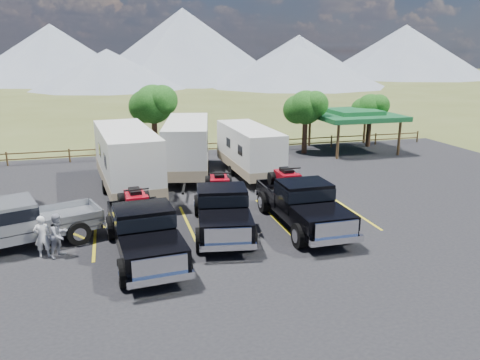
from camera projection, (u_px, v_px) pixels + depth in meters
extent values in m
plane|color=#474E21|center=(259.00, 259.00, 17.56)|extent=(320.00, 320.00, 0.00)
cube|color=black|center=(238.00, 230.00, 20.34)|extent=(44.00, 34.00, 0.04)
cube|color=gold|center=(95.00, 235.00, 19.73)|extent=(0.12, 5.50, 0.01)
cube|color=gold|center=(189.00, 226.00, 20.76)|extent=(0.12, 5.50, 0.01)
cube|color=gold|center=(274.00, 218.00, 21.78)|extent=(0.12, 5.50, 0.01)
cube|color=gold|center=(351.00, 210.00, 22.80)|extent=(0.12, 5.50, 0.01)
cylinder|color=black|center=(305.00, 135.00, 35.29)|extent=(0.39, 0.39, 2.80)
sphere|color=#144010|center=(306.00, 107.00, 34.73)|extent=(2.52, 2.52, 2.52)
sphere|color=#144010|center=(315.00, 104.00, 34.38)|extent=(1.98, 1.98, 1.98)
sphere|color=#144010|center=(297.00, 109.00, 35.02)|extent=(2.16, 2.16, 2.16)
cylinder|color=black|center=(369.00, 132.00, 37.79)|extent=(0.38, 0.38, 2.52)
sphere|color=#144010|center=(370.00, 108.00, 37.29)|extent=(2.24, 2.24, 2.24)
sphere|color=#144010|center=(379.00, 105.00, 36.97)|extent=(1.76, 1.76, 1.76)
sphere|color=#144010|center=(363.00, 110.00, 37.54)|extent=(1.92, 1.92, 1.92)
cylinder|color=black|center=(155.00, 136.00, 34.30)|extent=(0.41, 0.41, 3.08)
sphere|color=#144010|center=(153.00, 104.00, 33.68)|extent=(2.80, 2.80, 2.80)
sphere|color=#144010|center=(162.00, 100.00, 33.29)|extent=(2.20, 2.20, 2.20)
sphere|color=#144010|center=(145.00, 106.00, 34.00)|extent=(2.40, 2.40, 2.40)
cylinder|color=brown|center=(7.00, 159.00, 31.56)|extent=(0.12, 0.12, 1.00)
cylinder|color=brown|center=(70.00, 156.00, 32.58)|extent=(0.12, 0.12, 1.00)
cylinder|color=brown|center=(128.00, 153.00, 33.60)|extent=(0.12, 0.12, 1.00)
cylinder|color=brown|center=(184.00, 150.00, 34.62)|extent=(0.12, 0.12, 1.00)
cylinder|color=brown|center=(236.00, 147.00, 35.64)|extent=(0.12, 0.12, 1.00)
cylinder|color=brown|center=(285.00, 144.00, 36.67)|extent=(0.12, 0.12, 1.00)
cylinder|color=brown|center=(331.00, 142.00, 37.69)|extent=(0.12, 0.12, 1.00)
cylinder|color=brown|center=(376.00, 139.00, 38.71)|extent=(0.12, 0.12, 1.00)
cylinder|color=brown|center=(417.00, 137.00, 39.73)|extent=(0.12, 0.12, 1.00)
cube|color=brown|center=(210.00, 149.00, 35.15)|extent=(36.00, 0.06, 0.08)
cube|color=brown|center=(210.00, 144.00, 35.04)|extent=(36.00, 0.06, 0.08)
cylinder|color=brown|center=(338.00, 142.00, 33.38)|extent=(0.20, 0.20, 2.60)
cylinder|color=brown|center=(310.00, 131.00, 38.02)|extent=(0.20, 0.20, 2.60)
cylinder|color=brown|center=(399.00, 138.00, 34.65)|extent=(0.20, 0.20, 2.60)
cylinder|color=brown|center=(365.00, 128.00, 39.30)|extent=(0.20, 0.20, 2.60)
cube|color=#1C6334|center=(354.00, 116.00, 35.95)|extent=(6.20, 6.20, 0.35)
cube|color=#1C6334|center=(354.00, 112.00, 35.87)|extent=(3.50, 3.50, 0.35)
cone|color=slate|center=(52.00, 53.00, 115.19)|extent=(44.00, 44.00, 14.00)
cone|color=slate|center=(184.00, 45.00, 119.11)|extent=(52.00, 52.00, 18.00)
cone|color=slate|center=(298.00, 57.00, 134.18)|extent=(40.00, 40.00, 12.00)
cone|color=slate|center=(404.00, 51.00, 138.24)|extent=(50.00, 50.00, 15.00)
cone|color=slate|center=(108.00, 69.00, 96.07)|extent=(32.00, 32.00, 8.00)
cone|color=slate|center=(295.00, 65.00, 103.38)|extent=(40.00, 40.00, 9.00)
cube|color=black|center=(144.00, 239.00, 17.54)|extent=(2.52, 6.37, 0.39)
cube|color=black|center=(154.00, 251.00, 15.53)|extent=(2.25, 2.13, 0.55)
cube|color=black|center=(144.00, 221.00, 17.21)|extent=(2.19, 1.87, 1.09)
cube|color=black|center=(144.00, 216.00, 17.16)|extent=(2.24, 1.94, 0.49)
cube|color=black|center=(136.00, 215.00, 19.23)|extent=(2.31, 2.79, 0.60)
cube|color=silver|center=(160.00, 266.00, 14.54)|extent=(1.75, 0.23, 0.60)
cube|color=silver|center=(161.00, 279.00, 14.59)|extent=(2.15, 0.37, 0.24)
cube|color=silver|center=(133.00, 213.00, 20.52)|extent=(2.15, 0.35, 0.24)
cylinder|color=black|center=(124.00, 273.00, 15.29)|extent=(0.41, 1.01, 0.98)
cylinder|color=black|center=(185.00, 264.00, 15.97)|extent=(0.41, 1.01, 0.98)
cylinder|color=black|center=(111.00, 228.00, 19.20)|extent=(0.41, 1.01, 0.98)
cylinder|color=black|center=(161.00, 222.00, 19.89)|extent=(0.41, 1.01, 0.98)
cube|color=maroon|center=(135.00, 198.00, 19.04)|extent=(0.88, 1.48, 0.38)
cube|color=black|center=(135.00, 192.00, 18.97)|extent=(0.50, 0.85, 0.20)
cube|color=maroon|center=(137.00, 200.00, 18.47)|extent=(0.90, 0.45, 0.24)
cylinder|color=black|center=(136.00, 190.00, 18.46)|extent=(0.98, 0.15, 0.07)
cylinder|color=black|center=(125.00, 209.00, 18.39)|extent=(0.33, 0.63, 0.61)
cylinder|color=black|center=(150.00, 206.00, 18.72)|extent=(0.33, 0.63, 0.61)
cylinder|color=black|center=(122.00, 200.00, 19.48)|extent=(0.33, 0.63, 0.61)
cylinder|color=black|center=(145.00, 198.00, 19.80)|extent=(0.33, 0.63, 0.61)
cube|color=black|center=(222.00, 216.00, 20.09)|extent=(2.94, 6.36, 0.39)
cube|color=black|center=(226.00, 224.00, 18.01)|extent=(2.35, 2.24, 0.54)
cube|color=black|center=(222.00, 199.00, 19.76)|extent=(2.26, 1.98, 1.07)
cube|color=black|center=(222.00, 196.00, 19.72)|extent=(2.32, 2.05, 0.48)
cube|color=black|center=(219.00, 196.00, 21.87)|extent=(2.45, 2.88, 0.59)
cube|color=silver|center=(228.00, 236.00, 16.97)|extent=(1.71, 0.36, 0.59)
cube|color=silver|center=(228.00, 247.00, 17.02)|extent=(2.11, 0.53, 0.24)
cube|color=silver|center=(218.00, 195.00, 23.20)|extent=(2.11, 0.51, 0.24)
cylinder|color=black|center=(200.00, 240.00, 18.00)|extent=(0.47, 1.01, 0.97)
cylinder|color=black|center=(252.00, 238.00, 18.21)|extent=(0.47, 1.01, 0.97)
cylinder|color=black|center=(198.00, 205.00, 22.08)|extent=(0.47, 1.01, 0.97)
cylinder|color=black|center=(240.00, 204.00, 22.28)|extent=(0.47, 1.01, 0.97)
cube|color=maroon|center=(219.00, 181.00, 21.67)|extent=(0.97, 1.50, 0.38)
cube|color=black|center=(219.00, 175.00, 21.60)|extent=(0.55, 0.86, 0.19)
cube|color=maroon|center=(220.00, 182.00, 21.08)|extent=(0.91, 0.51, 0.24)
cylinder|color=black|center=(220.00, 173.00, 21.08)|extent=(0.96, 0.22, 0.06)
cylinder|color=black|center=(209.00, 189.00, 21.11)|extent=(0.37, 0.64, 0.60)
cylinder|color=black|center=(231.00, 188.00, 21.21)|extent=(0.37, 0.64, 0.60)
cylinder|color=black|center=(208.00, 182.00, 22.25)|extent=(0.37, 0.64, 0.60)
cylinder|color=black|center=(228.00, 181.00, 22.34)|extent=(0.37, 0.64, 0.60)
cube|color=black|center=(302.00, 211.00, 20.62)|extent=(2.07, 6.36, 0.40)
cube|color=black|center=(324.00, 218.00, 18.53)|extent=(2.15, 2.01, 0.56)
cube|color=black|center=(304.00, 194.00, 20.29)|extent=(2.10, 1.75, 1.11)
cube|color=black|center=(304.00, 191.00, 20.24)|extent=(2.15, 1.81, 0.50)
cube|color=black|center=(286.00, 191.00, 22.40)|extent=(2.15, 2.68, 0.61)
cube|color=silver|center=(337.00, 229.00, 17.49)|extent=(1.78, 0.10, 0.61)
cube|color=silver|center=(337.00, 241.00, 17.54)|extent=(2.18, 0.21, 0.25)
cube|color=silver|center=(276.00, 191.00, 23.74)|extent=(2.18, 0.19, 0.25)
cylinder|color=black|center=(299.00, 236.00, 18.36)|extent=(0.34, 1.00, 1.00)
cylinder|color=black|center=(347.00, 230.00, 18.90)|extent=(0.34, 1.00, 1.00)
cylinder|color=black|center=(264.00, 202.00, 22.45)|extent=(0.34, 1.00, 1.00)
cylinder|color=black|center=(304.00, 198.00, 23.00)|extent=(0.34, 1.00, 1.00)
cube|color=maroon|center=(286.00, 176.00, 22.20)|extent=(0.78, 1.45, 0.39)
cube|color=black|center=(286.00, 171.00, 22.13)|extent=(0.45, 0.84, 0.20)
cube|color=maroon|center=(291.00, 177.00, 21.60)|extent=(0.89, 0.39, 0.25)
cylinder|color=black|center=(291.00, 169.00, 21.60)|extent=(1.00, 0.07, 0.07)
cylinder|color=black|center=(281.00, 185.00, 21.56)|extent=(0.29, 0.62, 0.62)
cylinder|color=black|center=(301.00, 183.00, 21.82)|extent=(0.29, 0.62, 0.62)
cylinder|color=black|center=(272.00, 178.00, 22.70)|extent=(0.29, 0.62, 0.62)
cylinder|color=black|center=(291.00, 177.00, 22.96)|extent=(0.29, 0.62, 0.62)
cube|color=silver|center=(127.00, 156.00, 25.10)|extent=(3.40, 8.31, 2.91)
cube|color=gray|center=(128.00, 177.00, 25.40)|extent=(3.43, 8.36, 0.65)
cube|color=black|center=(105.00, 161.00, 22.74)|extent=(0.12, 0.97, 0.65)
cube|color=black|center=(158.00, 157.00, 23.66)|extent=(0.12, 0.97, 0.65)
cylinder|color=black|center=(105.00, 187.00, 25.41)|extent=(0.35, 0.78, 0.76)
cylinder|color=black|center=(150.00, 182.00, 26.26)|extent=(0.35, 0.78, 0.76)
cube|color=black|center=(145.00, 212.00, 20.99)|extent=(0.33, 1.95, 0.11)
cube|color=silver|center=(187.00, 144.00, 28.89)|extent=(4.04, 8.15, 2.81)
cube|color=gray|center=(188.00, 161.00, 29.18)|extent=(4.08, 8.19, 0.62)
cube|color=black|center=(164.00, 146.00, 26.86)|extent=(0.21, 0.92, 0.62)
cube|color=black|center=(207.00, 145.00, 27.01)|extent=(0.21, 0.92, 0.62)
cylinder|color=black|center=(170.00, 168.00, 29.55)|extent=(0.40, 0.77, 0.73)
cylinder|color=black|center=(207.00, 167.00, 29.69)|extent=(0.40, 0.77, 0.73)
cube|color=black|center=(184.00, 188.00, 24.62)|extent=(0.51, 1.86, 0.10)
cube|color=silver|center=(249.00, 148.00, 28.70)|extent=(2.47, 7.08, 2.53)
cube|color=gray|center=(249.00, 163.00, 28.97)|extent=(2.49, 7.12, 0.56)
cube|color=black|center=(240.00, 150.00, 26.70)|extent=(0.05, 0.84, 0.56)
cube|color=black|center=(277.00, 148.00, 27.35)|extent=(0.05, 0.84, 0.56)
cylinder|color=black|center=(231.00, 171.00, 29.05)|extent=(0.25, 0.66, 0.65)
cylinder|color=black|center=(263.00, 168.00, 29.65)|extent=(0.25, 0.66, 0.65)
cube|color=black|center=(274.00, 187.00, 25.05)|extent=(0.17, 1.69, 0.09)
cube|color=gray|center=(18.00, 232.00, 18.33)|extent=(6.29, 3.70, 0.38)
cube|color=gray|center=(12.00, 214.00, 18.07)|extent=(2.17, 2.38, 1.05)
cube|color=black|center=(11.00, 210.00, 18.02)|extent=(2.24, 2.44, 0.47)
cube|color=gray|center=(66.00, 216.00, 19.26)|extent=(3.02, 2.70, 0.58)
cube|color=silver|center=(97.00, 218.00, 20.03)|extent=(0.80, 2.01, 0.23)
cylinder|color=black|center=(66.00, 219.00, 20.28)|extent=(1.00, 0.59, 0.94)
cylinder|color=black|center=(79.00, 233.00, 18.70)|extent=(1.00, 0.59, 0.94)
imported|color=white|center=(42.00, 237.00, 17.44)|extent=(0.61, 0.40, 1.65)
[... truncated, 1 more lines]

